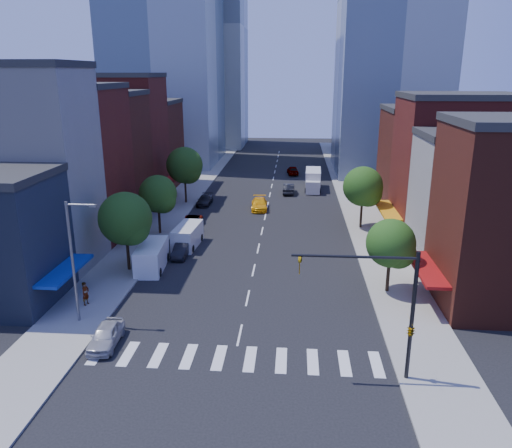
{
  "coord_description": "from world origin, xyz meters",
  "views": [
    {
      "loc": [
        3.54,
        -30.95,
        17.61
      ],
      "look_at": [
        0.35,
        10.36,
        5.0
      ],
      "focal_mm": 35.0,
      "sensor_mm": 36.0,
      "label": 1
    }
  ],
  "objects_px": {
    "parked_car_third": "(192,222)",
    "traffic_car_far": "(293,170)",
    "cargo_van_near": "(151,257)",
    "pedestrian_near": "(86,293)",
    "traffic_car_oncoming": "(289,189)",
    "box_truck": "(313,181)",
    "parked_car_rear": "(205,200)",
    "taxi": "(259,204)",
    "pedestrian_far": "(147,251)",
    "cargo_van_far": "(187,236)",
    "parked_car_front": "(106,335)",
    "parked_car_second": "(181,250)"
  },
  "relations": [
    {
      "from": "parked_car_third",
      "to": "cargo_van_far",
      "type": "relative_size",
      "value": 0.86
    },
    {
      "from": "cargo_van_far",
      "to": "box_truck",
      "type": "relative_size",
      "value": 0.71
    },
    {
      "from": "traffic_car_oncoming",
      "to": "box_truck",
      "type": "bearing_deg",
      "value": -140.72
    },
    {
      "from": "cargo_van_far",
      "to": "parked_car_third",
      "type": "bearing_deg",
      "value": 101.53
    },
    {
      "from": "traffic_car_far",
      "to": "box_truck",
      "type": "relative_size",
      "value": 0.58
    },
    {
      "from": "traffic_car_oncoming",
      "to": "pedestrian_far",
      "type": "xyz_separation_m",
      "value": [
        -13.31,
        -29.59,
        0.32
      ]
    },
    {
      "from": "cargo_van_far",
      "to": "traffic_car_far",
      "type": "relative_size",
      "value": 1.22
    },
    {
      "from": "traffic_car_oncoming",
      "to": "parked_car_third",
      "type": "bearing_deg",
      "value": 60.03
    },
    {
      "from": "parked_car_front",
      "to": "pedestrian_near",
      "type": "xyz_separation_m",
      "value": [
        -3.68,
        5.56,
        0.38
      ]
    },
    {
      "from": "parked_car_rear",
      "to": "parked_car_front",
      "type": "bearing_deg",
      "value": -88.19
    },
    {
      "from": "traffic_car_oncoming",
      "to": "traffic_car_far",
      "type": "xyz_separation_m",
      "value": [
        0.5,
        14.8,
        0.01
      ]
    },
    {
      "from": "cargo_van_far",
      "to": "pedestrian_far",
      "type": "xyz_separation_m",
      "value": [
        -2.99,
        -4.61,
        -0.04
      ]
    },
    {
      "from": "cargo_van_near",
      "to": "traffic_car_far",
      "type": "distance_m",
      "value": 48.07
    },
    {
      "from": "parked_car_third",
      "to": "pedestrian_far",
      "type": "xyz_separation_m",
      "value": [
        -2.07,
        -11.31,
        0.43
      ]
    },
    {
      "from": "parked_car_front",
      "to": "pedestrian_far",
      "type": "relative_size",
      "value": 2.25
    },
    {
      "from": "parked_car_front",
      "to": "cargo_van_near",
      "type": "distance_m",
      "value": 13.54
    },
    {
      "from": "parked_car_third",
      "to": "taxi",
      "type": "distance_m",
      "value": 11.47
    },
    {
      "from": "parked_car_third",
      "to": "traffic_car_far",
      "type": "distance_m",
      "value": 35.1
    },
    {
      "from": "parked_car_rear",
      "to": "pedestrian_far",
      "type": "distance_m",
      "value": 22.0
    },
    {
      "from": "cargo_van_near",
      "to": "traffic_car_far",
      "type": "relative_size",
      "value": 1.29
    },
    {
      "from": "parked_car_front",
      "to": "parked_car_rear",
      "type": "distance_m",
      "value": 37.39
    },
    {
      "from": "parked_car_rear",
      "to": "cargo_van_near",
      "type": "height_order",
      "value": "cargo_van_near"
    },
    {
      "from": "parked_car_rear",
      "to": "taxi",
      "type": "distance_m",
      "value": 7.96
    },
    {
      "from": "cargo_van_near",
      "to": "box_truck",
      "type": "height_order",
      "value": "box_truck"
    },
    {
      "from": "parked_car_second",
      "to": "traffic_car_far",
      "type": "bearing_deg",
      "value": 76.66
    },
    {
      "from": "parked_car_second",
      "to": "box_truck",
      "type": "distance_m",
      "value": 33.89
    },
    {
      "from": "box_truck",
      "to": "parked_car_rear",
      "type": "bearing_deg",
      "value": -143.37
    },
    {
      "from": "taxi",
      "to": "traffic_car_far",
      "type": "height_order",
      "value": "traffic_car_far"
    },
    {
      "from": "box_truck",
      "to": "pedestrian_far",
      "type": "relative_size",
      "value": 4.12
    },
    {
      "from": "traffic_car_far",
      "to": "parked_car_second",
      "type": "bearing_deg",
      "value": 69.11
    },
    {
      "from": "parked_car_third",
      "to": "pedestrian_near",
      "type": "distance_m",
      "value": 21.6
    },
    {
      "from": "taxi",
      "to": "box_truck",
      "type": "distance_m",
      "value": 14.53
    },
    {
      "from": "parked_car_rear",
      "to": "taxi",
      "type": "height_order",
      "value": "taxi"
    },
    {
      "from": "cargo_van_near",
      "to": "pedestrian_near",
      "type": "distance_m",
      "value": 8.51
    },
    {
      "from": "cargo_van_near",
      "to": "traffic_car_oncoming",
      "type": "bearing_deg",
      "value": 64.4
    },
    {
      "from": "parked_car_front",
      "to": "traffic_car_far",
      "type": "height_order",
      "value": "traffic_car_far"
    },
    {
      "from": "parked_car_front",
      "to": "parked_car_third",
      "type": "bearing_deg",
      "value": 86.56
    },
    {
      "from": "cargo_van_far",
      "to": "traffic_car_far",
      "type": "bearing_deg",
      "value": 78.49
    },
    {
      "from": "cargo_van_near",
      "to": "pedestrian_near",
      "type": "relative_size",
      "value": 3.09
    },
    {
      "from": "cargo_van_near",
      "to": "taxi",
      "type": "height_order",
      "value": "cargo_van_near"
    },
    {
      "from": "cargo_van_far",
      "to": "taxi",
      "type": "relative_size",
      "value": 1.07
    },
    {
      "from": "taxi",
      "to": "cargo_van_far",
      "type": "bearing_deg",
      "value": -116.28
    },
    {
      "from": "cargo_van_far",
      "to": "taxi",
      "type": "bearing_deg",
      "value": 70.85
    },
    {
      "from": "parked_car_third",
      "to": "pedestrian_far",
      "type": "bearing_deg",
      "value": -101.9
    },
    {
      "from": "cargo_van_near",
      "to": "parked_car_third",
      "type": "bearing_deg",
      "value": 81.14
    },
    {
      "from": "parked_car_third",
      "to": "traffic_car_far",
      "type": "relative_size",
      "value": 1.05
    },
    {
      "from": "taxi",
      "to": "pedestrian_near",
      "type": "height_order",
      "value": "pedestrian_near"
    },
    {
      "from": "parked_car_rear",
      "to": "traffic_car_far",
      "type": "distance_m",
      "value": 25.49
    },
    {
      "from": "parked_car_rear",
      "to": "pedestrian_near",
      "type": "distance_m",
      "value": 32.05
    },
    {
      "from": "cargo_van_far",
      "to": "pedestrian_near",
      "type": "bearing_deg",
      "value": -105.24
    }
  ]
}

